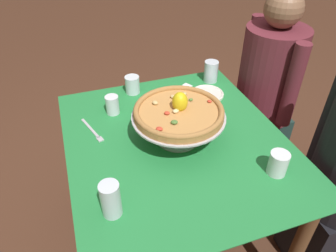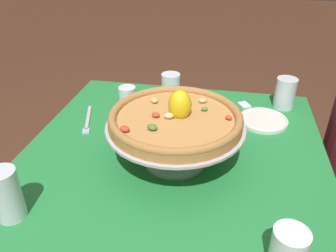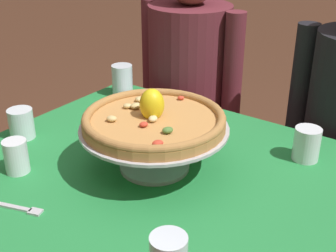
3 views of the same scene
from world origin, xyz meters
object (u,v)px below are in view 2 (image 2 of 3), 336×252
object	(u,v)px
water_glass_back_right	(288,251)
water_glass_front_left	(128,100)
water_glass_back_left	(285,95)
water_glass_side_left	(171,86)
pizza_stand	(175,135)
dinner_fork	(88,121)
pizza	(176,118)
sugar_packet	(244,105)
side_plate	(263,120)
water_glass_front_right	(8,198)

from	to	relation	value
water_glass_back_right	water_glass_front_left	bearing A→B (deg)	-139.32
water_glass_back_left	water_glass_side_left	bearing A→B (deg)	-92.67
water_glass_side_left	pizza_stand	bearing A→B (deg)	12.11
water_glass_back_right	water_glass_front_left	world-z (taller)	water_glass_back_right
water_glass_front_left	dinner_fork	bearing A→B (deg)	-44.74
pizza	water_glass_back_right	size ratio (longest dim) A/B	3.93
water_glass_front_left	sugar_packet	world-z (taller)	water_glass_front_left
pizza_stand	side_plate	xyz separation A→B (m)	(-0.29, 0.28, -0.08)
water_glass_front_left	water_glass_side_left	bearing A→B (deg)	138.41
water_glass_front_left	water_glass_front_right	bearing A→B (deg)	-11.26
water_glass_front_left	sugar_packet	bearing A→B (deg)	105.28
water_glass_back_right	sugar_packet	size ratio (longest dim) A/B	1.96
pizza	pizza_stand	bearing A→B (deg)	-21.30
pizza_stand	water_glass_side_left	distance (m)	0.46
water_glass_front_right	water_glass_back_left	size ratio (longest dim) A/B	1.15
pizza	water_glass_front_left	world-z (taller)	pizza
water_glass_back_right	dinner_fork	xyz separation A→B (m)	(-0.50, -0.65, -0.04)
water_glass_front_right	pizza_stand	bearing A→B (deg)	130.55
pizza_stand	water_glass_back_left	bearing A→B (deg)	140.07
water_glass_back_right	water_glass_front_right	xyz separation A→B (m)	(-0.02, -0.65, 0.02)
water_glass_back_left	side_plate	bearing A→B (deg)	-30.80
water_glass_front_left	water_glass_back_left	xyz separation A→B (m)	(-0.14, 0.60, 0.01)
pizza	side_plate	world-z (taller)	pizza
dinner_fork	water_glass_front_right	bearing A→B (deg)	0.04
pizza	side_plate	distance (m)	0.43
pizza_stand	dinner_fork	bearing A→B (deg)	-115.91
water_glass_side_left	water_glass_back_left	world-z (taller)	water_glass_back_left
water_glass_front_left	water_glass_back_right	bearing A→B (deg)	40.68
water_glass_front_left	sugar_packet	size ratio (longest dim) A/B	1.89
water_glass_back_right	water_glass_front_left	xyz separation A→B (m)	(-0.62, -0.53, -0.00)
water_glass_front_left	water_glass_front_right	size ratio (longest dim) A/B	0.68
pizza	water_glass_back_right	world-z (taller)	pizza
pizza_stand	water_glass_front_right	distance (m)	0.47
water_glass_side_left	water_glass_front_right	xyz separation A→B (m)	(0.76, -0.26, 0.02)
water_glass_back_right	water_glass_front_right	bearing A→B (deg)	-91.68
water_glass_back_right	sugar_packet	xyz separation A→B (m)	(-0.74, -0.08, -0.04)
pizza	sugar_packet	distance (m)	0.49
water_glass_back_right	water_glass_front_left	distance (m)	0.81
water_glass_back_left	water_glass_front_right	bearing A→B (deg)	-44.26
water_glass_back_left	dinner_fork	size ratio (longest dim) A/B	0.61
pizza	side_plate	xyz separation A→B (m)	(-0.29, 0.28, -0.14)
pizza_stand	water_glass_side_left	size ratio (longest dim) A/B	4.25
pizza_stand	water_glass_back_right	distance (m)	0.44
pizza_stand	pizza	xyz separation A→B (m)	(-0.00, 0.00, 0.06)
side_plate	water_glass_front_left	bearing A→B (deg)	-90.22
water_glass_front_left	water_glass_side_left	xyz separation A→B (m)	(-0.16, 0.14, 0.00)
water_glass_front_left	dinner_fork	distance (m)	0.17
water_glass_side_left	sugar_packet	xyz separation A→B (m)	(0.04, 0.31, -0.04)
water_glass_back_left	side_plate	xyz separation A→B (m)	(0.14, -0.08, -0.04)
water_glass_front_left	water_glass_side_left	size ratio (longest dim) A/B	0.99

